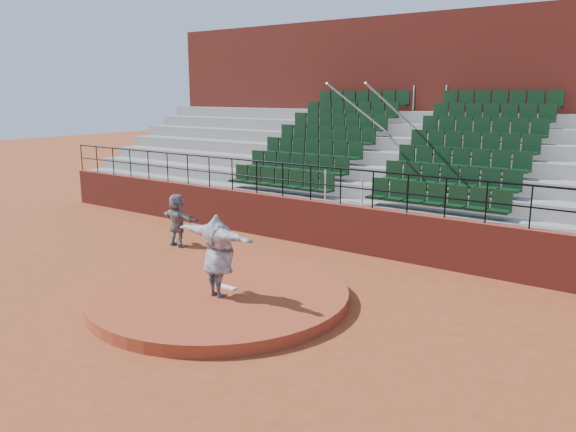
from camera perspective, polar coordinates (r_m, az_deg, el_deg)
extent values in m
plane|color=brown|center=(12.23, -6.95, -8.48)|extent=(90.00, 90.00, 0.00)
cylinder|color=#9D3F23|center=(12.18, -6.96, -7.93)|extent=(5.50, 5.50, 0.25)
cube|color=white|center=(12.24, -6.50, -7.12)|extent=(0.60, 0.15, 0.03)
cube|color=maroon|center=(15.89, 5.28, -1.07)|extent=(24.00, 0.30, 1.30)
cylinder|color=black|center=(15.59, 5.40, 4.83)|extent=(24.00, 0.05, 0.05)
cylinder|color=black|center=(15.67, 5.36, 3.02)|extent=(24.00, 0.04, 0.04)
cylinder|color=black|center=(24.02, -20.23, 5.57)|extent=(0.04, 0.04, 1.00)
cylinder|color=black|center=(23.20, -18.84, 5.46)|extent=(0.04, 0.04, 1.00)
cylinder|color=black|center=(22.40, -17.34, 5.33)|extent=(0.04, 0.04, 1.00)
cylinder|color=black|center=(21.61, -15.73, 5.19)|extent=(0.04, 0.04, 1.00)
cylinder|color=black|center=(20.85, -14.00, 5.04)|extent=(0.04, 0.04, 1.00)
cylinder|color=black|center=(20.10, -12.15, 4.87)|extent=(0.04, 0.04, 1.00)
cylinder|color=black|center=(19.37, -10.15, 4.68)|extent=(0.04, 0.04, 1.00)
cylinder|color=black|center=(18.67, -8.00, 4.47)|extent=(0.04, 0.04, 1.00)
cylinder|color=black|center=(18.00, -5.69, 4.23)|extent=(0.04, 0.04, 1.00)
cylinder|color=black|center=(17.36, -3.21, 3.97)|extent=(0.04, 0.04, 1.00)
cylinder|color=black|center=(16.75, -0.55, 3.69)|extent=(0.04, 0.04, 1.00)
cylinder|color=black|center=(16.19, 2.31, 3.37)|extent=(0.04, 0.04, 1.00)
cylinder|color=black|center=(15.67, 5.36, 3.02)|extent=(0.04, 0.04, 1.00)
cylinder|color=black|center=(15.19, 8.62, 2.64)|extent=(0.04, 0.04, 1.00)
cylinder|color=black|center=(14.77, 12.06, 2.23)|extent=(0.04, 0.04, 1.00)
cylinder|color=black|center=(14.41, 15.70, 1.79)|extent=(0.04, 0.04, 1.00)
cylinder|color=black|center=(14.10, 19.50, 1.31)|extent=(0.04, 0.04, 1.00)
cylinder|color=black|center=(13.87, 23.45, 0.82)|extent=(0.04, 0.04, 1.00)
cube|color=gray|center=(16.38, 6.31, -0.69)|extent=(24.00, 0.85, 1.30)
cube|color=black|center=(17.55, -0.79, 3.62)|extent=(3.85, 0.48, 0.72)
cube|color=black|center=(15.13, 14.76, 1.79)|extent=(3.85, 0.48, 0.72)
cube|color=gray|center=(17.06, 7.73, 0.49)|extent=(24.00, 0.85, 1.70)
cube|color=black|center=(18.18, 0.81, 5.20)|extent=(3.85, 0.48, 0.72)
cube|color=black|center=(15.86, 15.96, 3.66)|extent=(3.85, 0.48, 0.72)
cube|color=gray|center=(17.77, 9.05, 1.58)|extent=(24.00, 0.85, 2.10)
cube|color=black|center=(18.83, 2.30, 6.67)|extent=(3.85, 0.48, 0.72)
cube|color=black|center=(16.60, 17.05, 5.36)|extent=(3.85, 0.48, 0.72)
cube|color=gray|center=(18.48, 10.27, 2.58)|extent=(24.00, 0.85, 2.50)
cube|color=black|center=(19.51, 3.71, 8.03)|extent=(3.85, 0.48, 0.72)
cube|color=black|center=(17.36, 18.06, 6.91)|extent=(3.85, 0.48, 0.72)
cube|color=gray|center=(19.21, 11.39, 3.51)|extent=(24.00, 0.85, 2.90)
cube|color=black|center=(20.20, 5.03, 9.29)|extent=(3.85, 0.48, 0.72)
cube|color=black|center=(18.14, 18.99, 8.33)|extent=(3.85, 0.48, 0.72)
cube|color=gray|center=(19.96, 12.44, 4.37)|extent=(24.00, 0.85, 3.30)
cube|color=black|center=(20.92, 6.26, 10.47)|extent=(3.85, 0.48, 0.72)
cube|color=black|center=(18.94, 19.85, 9.63)|extent=(3.85, 0.48, 0.72)
cube|color=gray|center=(20.71, 13.41, 5.16)|extent=(24.00, 0.85, 3.70)
cube|color=black|center=(21.65, 7.43, 11.56)|extent=(3.85, 0.48, 0.72)
cube|color=black|center=(19.75, 20.64, 10.82)|extent=(3.85, 0.48, 0.72)
cylinder|color=silver|center=(18.51, 8.83, 9.35)|extent=(0.06, 5.97, 2.46)
cylinder|color=silver|center=(18.00, 12.27, 9.13)|extent=(0.06, 5.97, 2.46)
cube|color=maroon|center=(22.36, 15.56, 9.93)|extent=(24.00, 3.00, 7.10)
imported|color=black|center=(11.50, -7.11, -4.01)|extent=(2.15, 0.74, 1.72)
imported|color=black|center=(16.41, -11.19, -0.41)|extent=(1.45, 0.54, 1.53)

